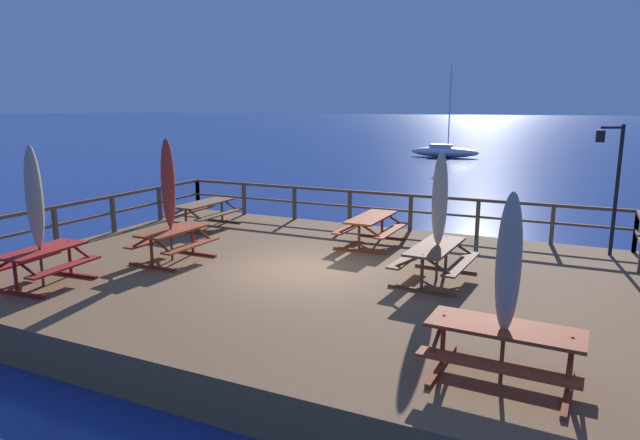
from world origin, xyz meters
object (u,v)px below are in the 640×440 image
Objects in this scene: picnic_table_mid_right at (43,259)px; picnic_table_mid_centre at (504,341)px; picnic_table_mid_left at (205,209)px; patio_umbrella_tall_back_left at (34,198)px; lamp_post_hooked at (611,170)px; patio_umbrella_short_mid at (509,264)px; picnic_table_back_right at (371,224)px; patio_umbrella_tall_front at (440,199)px; picnic_table_back_left at (173,238)px; picnic_table_front_right at (435,255)px; sailboat_distant at (444,151)px; patio_umbrella_tall_back_right at (168,184)px.

picnic_table_mid_right is 9.08m from picnic_table_mid_centre.
picnic_table_mid_right is 0.89× the size of picnic_table_mid_centre.
picnic_table_mid_left is (-0.47, 5.99, 0.01)m from picnic_table_mid_right.
patio_umbrella_tall_back_left reaches higher than picnic_table_mid_centre.
lamp_post_hooked is at bearing 35.98° from picnic_table_mid_right.
lamp_post_hooked is at bearing 80.20° from patio_umbrella_short_mid.
patio_umbrella_short_mid is (4.20, -6.37, 1.08)m from picnic_table_back_right.
picnic_table_mid_right is 0.67× the size of patio_umbrella_tall_front.
picnic_table_mid_centre is 0.96× the size of picnic_table_mid_left.
picnic_table_back_left is 0.85× the size of picnic_table_mid_left.
picnic_table_front_right is 38.30m from sailboat_distant.
patio_umbrella_tall_back_right is at bearing 66.68° from picnic_table_mid_right.
picnic_table_front_right is at bearing 115.39° from patio_umbrella_short_mid.
picnic_table_mid_right is 3.11m from patio_umbrella_tall_back_right.
picnic_table_mid_left is 1.02× the size of picnic_table_back_right.
picnic_table_front_right is at bearing 27.57° from picnic_table_mid_right.
patio_umbrella_short_mid is at bearing -65.29° from patio_umbrella_tall_front.
patio_umbrella_tall_front is at bearing 11.18° from patio_umbrella_tall_back_right.
picnic_table_front_right is 3.30m from picnic_table_back_right.
patio_umbrella_short_mid is at bearing -19.76° from picnic_table_back_left.
picnic_table_back_left is 8.35m from picnic_table_mid_centre.
picnic_table_mid_centre is at bearing -19.23° from picnic_table_back_left.
patio_umbrella_tall_back_right is 1.01× the size of patio_umbrella_tall_back_left.
picnic_table_back_left and picnic_table_front_right have the same top height.
picnic_table_mid_left is 3.96m from patio_umbrella_tall_back_right.
picnic_table_mid_centre is 11.37m from picnic_table_mid_left.
picnic_table_mid_left is 0.67× the size of lamp_post_hooked.
picnic_table_front_right is at bearing 11.10° from picnic_table_back_left.
lamp_post_hooked reaches higher than picnic_table_back_right.
sailboat_distant is (-8.53, 37.28, -1.96)m from patio_umbrella_tall_front.
patio_umbrella_tall_back_left is at bearing 178.77° from patio_umbrella_short_mid.
patio_umbrella_tall_back_right is 38.62m from sailboat_distant.
patio_umbrella_tall_back_right reaches higher than picnic_table_back_right.
patio_umbrella_tall_back_left is (-4.86, -6.17, 1.27)m from picnic_table_back_right.
picnic_table_back_left and picnic_table_mid_centre have the same top height.
picnic_table_mid_centre is at bearing -56.23° from picnic_table_back_right.
picnic_table_back_right is at bearing 43.83° from picnic_table_back_left.
picnic_table_mid_centre is 0.71× the size of patio_umbrella_tall_back_left.
picnic_table_mid_right is at bearing -114.76° from picnic_table_back_left.
sailboat_distant is (-2.51, 38.51, -0.78)m from picnic_table_back_left.
patio_umbrella_short_mid reaches higher than picnic_table_mid_centre.
sailboat_distant is (-1.34, 41.15, -2.06)m from patio_umbrella_tall_back_left.
patio_umbrella_tall_front is (6.02, 1.23, 1.18)m from picnic_table_back_left.
lamp_post_hooked is 0.41× the size of sailboat_distant.
picnic_table_mid_right is at bearing -144.02° from lamp_post_hooked.
lamp_post_hooked is at bearing 14.74° from picnic_table_back_right.
picnic_table_mid_left is 6.21m from patio_umbrella_tall_back_left.
picnic_table_front_right is at bearing 10.75° from patio_umbrella_tall_back_right.
picnic_table_mid_right is 0.24× the size of sailboat_distant.
picnic_table_front_right is 7.96m from picnic_table_mid_left.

